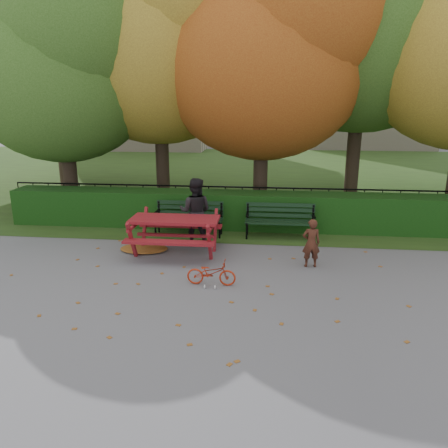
# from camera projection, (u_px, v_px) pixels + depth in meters

# --- Properties ---
(ground) EXTENTS (90.00, 90.00, 0.00)m
(ground) POSITION_uv_depth(u_px,v_px,m) (222.00, 295.00, 8.01)
(ground) COLOR slate
(ground) RESTS_ON ground
(grass_strip) EXTENTS (90.00, 90.00, 0.00)m
(grass_strip) POSITION_uv_depth(u_px,v_px,m) (254.00, 174.00, 21.40)
(grass_strip) COLOR #253B17
(grass_strip) RESTS_ON ground
(building_left) EXTENTS (10.00, 7.00, 15.00)m
(building_left) POSITION_uv_depth(u_px,v_px,m) (140.00, 43.00, 31.78)
(building_left) COLOR #C4B39B
(building_left) RESTS_ON ground
(building_right) EXTENTS (9.00, 6.00, 12.00)m
(building_right) POSITION_uv_depth(u_px,v_px,m) (372.00, 65.00, 32.32)
(building_right) COLOR #C4B39B
(building_right) RESTS_ON ground
(hedge) EXTENTS (13.00, 0.90, 1.00)m
(hedge) POSITION_uv_depth(u_px,v_px,m) (240.00, 210.00, 12.18)
(hedge) COLOR black
(hedge) RESTS_ON ground
(iron_fence) EXTENTS (14.00, 0.04, 1.02)m
(iron_fence) POSITION_uv_depth(u_px,v_px,m) (242.00, 203.00, 12.94)
(iron_fence) COLOR black
(iron_fence) RESTS_ON ground
(tree_a) EXTENTS (5.88, 5.60, 7.48)m
(tree_a) POSITION_uv_depth(u_px,v_px,m) (66.00, 62.00, 12.66)
(tree_a) COLOR black
(tree_a) RESTS_ON ground
(tree_b) EXTENTS (6.72, 6.40, 8.79)m
(tree_b) POSITION_uv_depth(u_px,v_px,m) (167.00, 34.00, 13.25)
(tree_b) COLOR black
(tree_b) RESTS_ON ground
(tree_c) EXTENTS (6.30, 6.00, 8.00)m
(tree_c) POSITION_uv_depth(u_px,v_px,m) (275.00, 50.00, 12.31)
(tree_c) COLOR black
(tree_c) RESTS_ON ground
(tree_d) EXTENTS (7.14, 6.80, 9.58)m
(tree_d) POSITION_uv_depth(u_px,v_px,m) (380.00, 12.00, 12.89)
(tree_d) COLOR black
(tree_d) RESTS_ON ground
(tree_f) EXTENTS (6.93, 6.60, 9.19)m
(tree_f) POSITION_uv_depth(u_px,v_px,m) (58.00, 37.00, 16.04)
(tree_f) COLOR black
(tree_f) RESTS_ON ground
(bench_left) EXTENTS (1.80, 0.57, 0.88)m
(bench_left) POSITION_uv_depth(u_px,v_px,m) (189.00, 215.00, 11.55)
(bench_left) COLOR black
(bench_left) RESTS_ON ground
(bench_right) EXTENTS (1.80, 0.57, 0.88)m
(bench_right) POSITION_uv_depth(u_px,v_px,m) (280.00, 218.00, 11.30)
(bench_right) COLOR black
(bench_right) RESTS_ON ground
(picnic_table) EXTENTS (2.02, 1.62, 0.98)m
(picnic_table) POSITION_uv_depth(u_px,v_px,m) (175.00, 226.00, 10.03)
(picnic_table) COLOR maroon
(picnic_table) RESTS_ON ground
(leaf_pile) EXTENTS (1.27, 0.99, 0.08)m
(leaf_pile) POSITION_uv_depth(u_px,v_px,m) (144.00, 248.00, 10.44)
(leaf_pile) COLOR brown
(leaf_pile) RESTS_ON ground
(leaf_scatter) EXTENTS (9.00, 5.70, 0.01)m
(leaf_scatter) POSITION_uv_depth(u_px,v_px,m) (224.00, 288.00, 8.30)
(leaf_scatter) COLOR brown
(leaf_scatter) RESTS_ON ground
(child) EXTENTS (0.42, 0.30, 1.06)m
(child) POSITION_uv_depth(u_px,v_px,m) (311.00, 243.00, 9.27)
(child) COLOR #442015
(child) RESTS_ON ground
(adult) EXTENTS (0.85, 0.69, 1.67)m
(adult) POSITION_uv_depth(u_px,v_px,m) (195.00, 212.00, 10.66)
(adult) COLOR black
(adult) RESTS_ON ground
(bicycle) EXTENTS (0.96, 0.35, 0.50)m
(bicycle) POSITION_uv_depth(u_px,v_px,m) (211.00, 273.00, 8.41)
(bicycle) COLOR #AB280F
(bicycle) RESTS_ON ground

